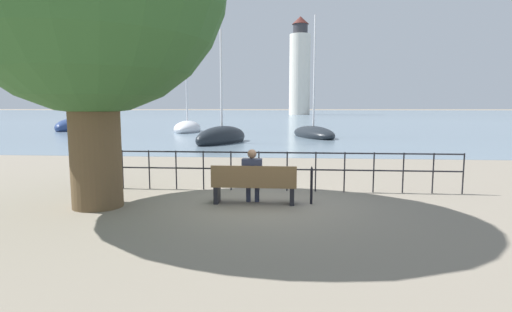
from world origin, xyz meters
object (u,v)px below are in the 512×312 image
at_px(sailboat_0, 187,128).
at_px(sailboat_1, 222,138).
at_px(sailboat_3, 70,127).
at_px(seated_person_left, 252,174).
at_px(closed_umbrella, 311,183).
at_px(park_bench, 254,185).
at_px(harbor_lighthouse, 300,70).
at_px(sailboat_4, 313,133).

bearing_deg(sailboat_0, sailboat_1, -69.52).
distance_m(sailboat_0, sailboat_3, 11.97).
relative_size(seated_person_left, closed_umbrella, 1.42).
height_order(sailboat_0, sailboat_1, sailboat_0).
bearing_deg(park_bench, closed_umbrella, 4.55).
height_order(seated_person_left, sailboat_1, sailboat_1).
distance_m(seated_person_left, sailboat_1, 15.80).
bearing_deg(park_bench, harbor_lighthouse, 88.02).
distance_m(park_bench, harbor_lighthouse, 114.02).
relative_size(park_bench, sailboat_3, 0.23).
bearing_deg(closed_umbrella, harbor_lighthouse, 88.68).
distance_m(sailboat_3, harbor_lighthouse, 89.47).
height_order(sailboat_0, sailboat_3, sailboat_0).
bearing_deg(closed_umbrella, seated_person_left, -178.83).
xyz_separation_m(park_bench, sailboat_0, (-8.37, 26.63, -0.09)).
height_order(closed_umbrella, sailboat_3, sailboat_3).
height_order(park_bench, harbor_lighthouse, harbor_lighthouse).
bearing_deg(closed_umbrella, sailboat_4, 86.43).
xyz_separation_m(closed_umbrella, sailboat_3, (-21.56, 27.96, -0.14)).
bearing_deg(harbor_lighthouse, sailboat_0, -98.08).
distance_m(closed_umbrella, sailboat_1, 16.11).
height_order(park_bench, seated_person_left, seated_person_left).
bearing_deg(harbor_lighthouse, sailboat_3, -105.86).
bearing_deg(sailboat_3, seated_person_left, -64.22).
bearing_deg(park_bench, sailboat_0, 107.46).
distance_m(park_bench, sailboat_0, 27.91).
bearing_deg(seated_person_left, harbor_lighthouse, 87.99).
relative_size(seated_person_left, sailboat_0, 0.11).
xyz_separation_m(closed_umbrella, harbor_lighthouse, (2.62, 113.10, 12.94)).
distance_m(seated_person_left, closed_umbrella, 1.37).
bearing_deg(seated_person_left, closed_umbrella, 1.17).
height_order(park_bench, closed_umbrella, park_bench).
height_order(seated_person_left, harbor_lighthouse, harbor_lighthouse).
bearing_deg(sailboat_0, sailboat_4, -30.16).
height_order(seated_person_left, sailboat_3, sailboat_3).
distance_m(seated_person_left, sailboat_4, 21.29).
bearing_deg(sailboat_1, park_bench, -57.34).
bearing_deg(seated_person_left, park_bench, -57.01).
bearing_deg(park_bench, seated_person_left, 122.99).
bearing_deg(sailboat_3, harbor_lighthouse, 64.10).
bearing_deg(sailboat_1, sailboat_3, 163.91).
relative_size(sailboat_4, harbor_lighthouse, 0.32).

